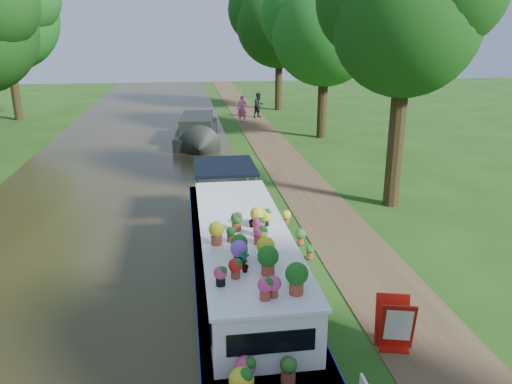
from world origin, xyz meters
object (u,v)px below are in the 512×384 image
(plant_boat, at_px, (245,271))
(sandwich_board, at_px, (395,326))
(pedestrian_dark, at_px, (259,105))
(second_boat, at_px, (197,131))
(pedestrian_pink, at_px, (242,109))

(plant_boat, xyz_separation_m, sandwich_board, (2.70, -2.03, -0.35))
(sandwich_board, bearing_deg, pedestrian_dark, 101.63)
(plant_boat, height_order, pedestrian_dark, plant_boat)
(plant_boat, relative_size, pedestrian_dark, 7.71)
(second_boat, xyz_separation_m, pedestrian_dark, (4.65, 7.53, 0.31))
(second_boat, xyz_separation_m, pedestrian_pink, (3.25, 5.89, 0.33))
(pedestrian_pink, distance_m, pedestrian_dark, 2.16)
(sandwich_board, relative_size, pedestrian_dark, 0.60)
(sandwich_board, distance_m, pedestrian_dark, 27.63)
(plant_boat, relative_size, second_boat, 1.75)
(sandwich_board, bearing_deg, second_boat, 113.70)
(pedestrian_dark, bearing_deg, sandwich_board, -126.74)
(plant_boat, height_order, second_boat, plant_boat)
(second_boat, bearing_deg, pedestrian_pink, 65.77)
(pedestrian_pink, bearing_deg, pedestrian_dark, 67.58)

